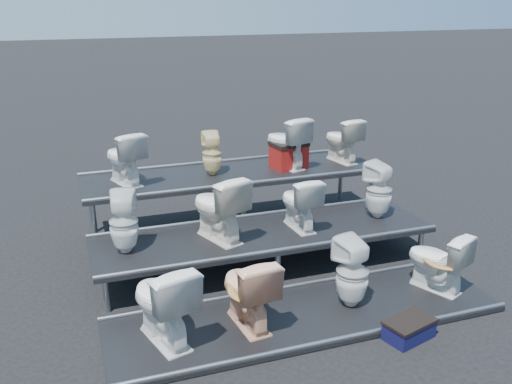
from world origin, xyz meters
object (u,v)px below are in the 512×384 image
object	(u,v)px
toilet_2	(352,272)
step_stool	(409,330)
toilet_0	(162,302)
red_crate	(289,157)
toilet_6	(299,202)
toilet_3	(437,260)
toilet_8	(124,158)
toilet_10	(286,142)
toilet_5	(218,207)
toilet_9	(212,153)
toilet_1	(248,290)
toilet_4	(124,222)
toilet_7	(379,190)
toilet_11	(342,140)

from	to	relation	value
toilet_2	step_stool	world-z (taller)	toilet_2
toilet_0	red_crate	world-z (taller)	red_crate
toilet_6	toilet_3	bearing A→B (deg)	128.07
toilet_0	toilet_8	bearing A→B (deg)	-105.63
toilet_0	toilet_10	size ratio (longest dim) A/B	1.12
toilet_3	toilet_5	bearing A→B (deg)	-55.33
toilet_8	toilet_9	distance (m)	1.20
toilet_2	red_crate	xyz separation A→B (m)	(0.30, 2.55, 0.58)
toilet_5	toilet_6	world-z (taller)	toilet_5
toilet_9	toilet_10	world-z (taller)	toilet_10
toilet_0	toilet_1	world-z (taller)	toilet_0
toilet_2	toilet_4	bearing A→B (deg)	-43.46
toilet_3	red_crate	xyz separation A→B (m)	(-0.78, 2.55, 0.61)
toilet_5	toilet_10	distance (m)	1.94
red_crate	toilet_3	bearing A→B (deg)	-82.53
toilet_2	toilet_8	size ratio (longest dim) A/B	1.10
toilet_6	toilet_9	xyz separation A→B (m)	(-0.77, 1.30, 0.36)
toilet_3	toilet_8	bearing A→B (deg)	-64.57
toilet_4	toilet_5	xyz separation A→B (m)	(1.11, 0.00, 0.04)
toilet_4	toilet_8	xyz separation A→B (m)	(0.19, 1.30, 0.39)
toilet_7	toilet_11	size ratio (longest dim) A/B	1.12
toilet_10	toilet_11	world-z (taller)	toilet_10
toilet_0	toilet_7	bearing A→B (deg)	-172.82
toilet_10	toilet_11	xyz separation A→B (m)	(0.91, 0.00, -0.04)
toilet_1	toilet_5	world-z (taller)	toilet_5
step_stool	toilet_5	bearing A→B (deg)	109.07
toilet_7	red_crate	bearing A→B (deg)	-79.90
toilet_2	toilet_7	bearing A→B (deg)	-142.57
toilet_0	toilet_10	distance (m)	3.56
toilet_1	toilet_10	world-z (taller)	toilet_10
toilet_7	red_crate	distance (m)	1.48
toilet_1	toilet_5	size ratio (longest dim) A/B	0.97
toilet_1	toilet_4	size ratio (longest dim) A/B	1.08
toilet_2	toilet_8	world-z (taller)	toilet_8
red_crate	toilet_1	bearing A→B (deg)	-129.60
toilet_0	toilet_2	size ratio (longest dim) A/B	1.08
toilet_11	red_crate	bearing A→B (deg)	-7.30
toilet_10	step_stool	xyz separation A→B (m)	(0.01, -3.29, -1.15)
toilet_7	red_crate	size ratio (longest dim) A/B	1.62
toilet_10	red_crate	xyz separation A→B (m)	(0.03, -0.05, -0.21)
toilet_4	toilet_7	bearing A→B (deg)	-168.81
toilet_0	toilet_8	world-z (taller)	toilet_8
toilet_1	toilet_6	bearing A→B (deg)	-136.62
toilet_2	toilet_4	size ratio (longest dim) A/B	1.08
toilet_11	red_crate	xyz separation A→B (m)	(-0.88, -0.05, -0.17)
toilet_9	toilet_4	bearing A→B (deg)	47.07
toilet_0	toilet_4	distance (m)	1.36
toilet_6	toilet_7	bearing A→B (deg)	176.69
toilet_3	toilet_9	bearing A→B (deg)	-78.36
toilet_5	toilet_10	xyz separation A→B (m)	(1.39, 1.30, 0.37)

